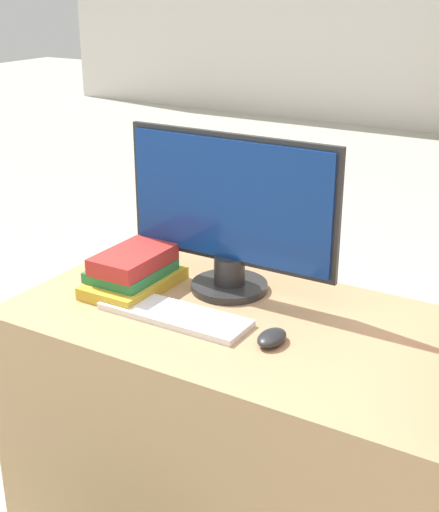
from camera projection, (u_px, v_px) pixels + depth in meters
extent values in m
cube|color=tan|center=(246.00, 449.00, 1.89)|extent=(1.18, 0.64, 0.77)
cylinder|color=#282828|center=(229.00, 286.00, 1.91)|extent=(0.21, 0.21, 0.02)
cylinder|color=#282828|center=(229.00, 270.00, 1.89)|extent=(0.08, 0.08, 0.07)
cube|color=#282828|center=(231.00, 199.00, 1.82)|extent=(0.60, 0.01, 0.34)
cube|color=navy|center=(230.00, 200.00, 1.82)|extent=(0.57, 0.02, 0.31)
cube|color=white|center=(174.00, 314.00, 1.75)|extent=(0.39, 0.12, 0.02)
ellipsoid|color=#262626|center=(272.00, 338.00, 1.63)|extent=(0.06, 0.09, 0.03)
cube|color=gold|center=(134.00, 283.00, 1.91)|extent=(0.17, 0.27, 0.03)
cube|color=#2D7F42|center=(131.00, 271.00, 1.91)|extent=(0.17, 0.21, 0.03)
cube|color=#B72D28|center=(133.00, 259.00, 1.89)|extent=(0.14, 0.22, 0.04)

